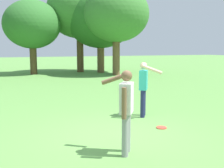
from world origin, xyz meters
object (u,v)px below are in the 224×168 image
Objects in this scene: tree_back_left at (101,18)px; tree_back_right at (116,14)px; person_thrower at (126,106)px; tree_slender_mid at (79,11)px; frisbee at (161,128)px; tree_far_right at (32,25)px; person_catcher at (144,85)px.

tree_back_right is at bearing -82.63° from tree_back_left.
tree_slender_mid reaches higher than person_thrower.
tree_far_right is (-1.04, 16.21, 3.86)m from frisbee.
frisbee is (1.61, 1.13, -0.95)m from person_thrower.
tree_slender_mid is (4.59, 17.84, 4.25)m from person_thrower.
tree_slender_mid is (2.79, 15.49, 4.25)m from person_catcher.
tree_slender_mid reaches higher than tree_back_right.
tree_slender_mid is 1.09× the size of tree_back_left.
tree_slender_mid reaches higher than tree_back_left.
frisbee is at bearing -105.89° from tree_back_left.
tree_slender_mid reaches higher than person_catcher.
tree_back_right reaches higher than person_thrower.
person_catcher is at bearing -106.52° from tree_back_left.
tree_back_left is at bearing -7.47° from tree_far_right.
tree_back_left is (5.45, -0.71, 0.64)m from tree_far_right.
person_thrower is 15.95m from tree_back_right.
tree_back_left is (6.02, 16.62, 3.55)m from person_thrower.
tree_back_right is (5.77, -3.15, 0.72)m from tree_far_right.
tree_back_left is at bearing 97.37° from tree_back_right.
person_thrower is 0.23× the size of tree_back_left.
tree_back_right is at bearing -64.43° from tree_slender_mid.
frisbee is 0.04× the size of tree_slender_mid.
person_thrower is at bearing -109.92° from tree_back_left.
tree_far_right reaches higher than frisbee.
person_thrower and person_catcher have the same top height.
tree_back_left is 2.46m from tree_back_right.
tree_slender_mid is 4.11m from tree_back_right.
tree_slender_mid reaches higher than frisbee.
tree_far_right reaches higher than person_catcher.
tree_back_left reaches higher than tree_back_right.
person_catcher is 6.11× the size of frisbee.
person_catcher is at bearing -100.22° from tree_slender_mid.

